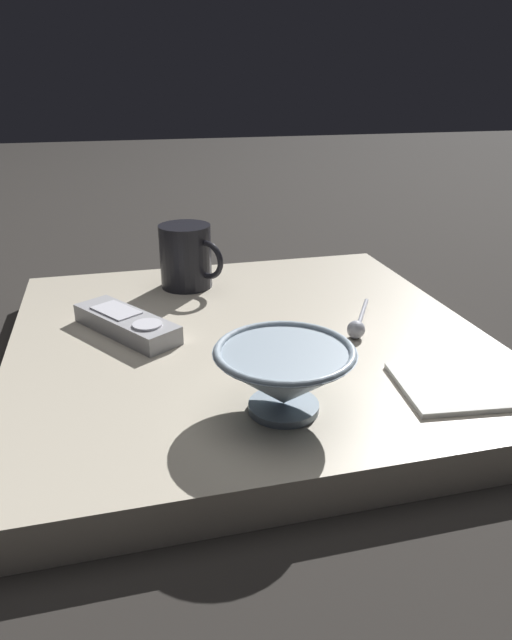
% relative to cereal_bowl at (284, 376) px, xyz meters
% --- Properties ---
extents(ground_plane, '(6.00, 6.00, 0.00)m').
position_rel_cereal_bowl_xyz_m(ground_plane, '(-0.01, -0.20, -0.09)').
color(ground_plane, black).
extents(table, '(0.62, 0.62, 0.05)m').
position_rel_cereal_bowl_xyz_m(table, '(-0.01, -0.20, -0.06)').
color(table, '#B7AD99').
rests_on(table, ground).
extents(cereal_bowl, '(0.14, 0.14, 0.07)m').
position_rel_cereal_bowl_xyz_m(cereal_bowl, '(0.00, 0.00, 0.00)').
color(cereal_bowl, '#8C9EAD').
rests_on(cereal_bowl, table).
extents(coffee_mug, '(0.09, 0.10, 0.10)m').
position_rel_cereal_bowl_xyz_m(coffee_mug, '(0.04, -0.40, 0.01)').
color(coffee_mug, black).
rests_on(coffee_mug, table).
extents(teaspoon, '(0.07, 0.11, 0.02)m').
position_rel_cereal_bowl_xyz_m(teaspoon, '(-0.15, -0.16, -0.03)').
color(teaspoon, '#A3A5B2').
rests_on(teaspoon, table).
extents(tv_remote_near, '(0.14, 0.17, 0.03)m').
position_rel_cereal_bowl_xyz_m(tv_remote_near, '(0.15, -0.24, -0.03)').
color(tv_remote_near, '#9E9EA3').
rests_on(tv_remote_near, table).
extents(folded_napkin, '(0.14, 0.13, 0.01)m').
position_rel_cereal_bowl_xyz_m(folded_napkin, '(-0.20, 0.00, -0.04)').
color(folded_napkin, white).
rests_on(folded_napkin, table).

